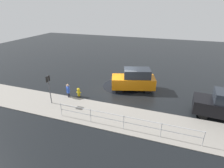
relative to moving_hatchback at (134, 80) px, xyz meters
name	(u,v)px	position (x,y,z in m)	size (l,w,h in m)	color
ground_plane	(120,90)	(1.18, 0.55, -1.03)	(60.00, 60.00, 0.00)	black
kerb_strip	(104,114)	(1.18, 4.75, -1.01)	(24.00, 3.20, 0.04)	gray
moving_hatchback	(134,80)	(0.00, 0.00, 0.00)	(4.22, 2.75, 2.06)	orange
fire_hydrant	(79,92)	(4.23, 2.85, -0.63)	(0.42, 0.31, 0.80)	gold
pedestrian	(68,90)	(5.01, 3.22, -0.34)	(0.37, 0.52, 1.22)	blue
metal_railing	(124,120)	(-0.64, 5.88, -0.30)	(9.17, 0.04, 1.05)	#B7BABF
sign_post	(49,86)	(5.74, 4.62, 0.55)	(0.07, 0.44, 2.40)	#4C4C51
puddle_patch	(123,86)	(1.20, -0.47, -1.02)	(3.89, 3.89, 0.01)	black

